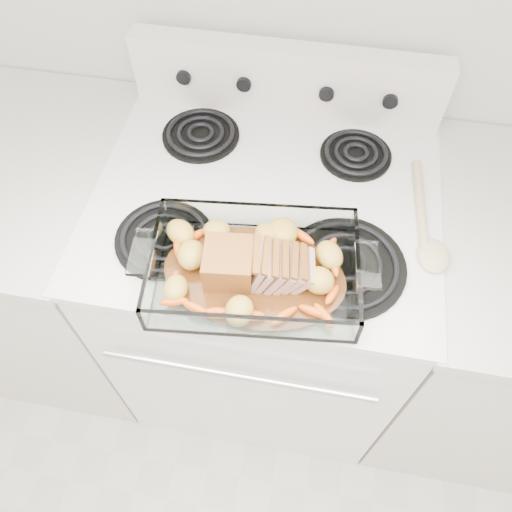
% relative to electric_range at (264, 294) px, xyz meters
% --- Properties ---
extents(electric_range, '(0.78, 0.70, 1.12)m').
position_rel_electric_range_xyz_m(electric_range, '(0.00, 0.00, 0.00)').
color(electric_range, white).
rests_on(electric_range, ground).
extents(counter_left, '(0.58, 0.68, 0.93)m').
position_rel_electric_range_xyz_m(counter_left, '(-0.67, -0.00, -0.02)').
color(counter_left, beige).
rests_on(counter_left, ground).
extents(counter_right, '(0.58, 0.68, 0.93)m').
position_rel_electric_range_xyz_m(counter_right, '(0.66, -0.00, -0.02)').
color(counter_right, beige).
rests_on(counter_right, ground).
extents(baking_dish, '(0.40, 0.26, 0.08)m').
position_rel_electric_range_xyz_m(baking_dish, '(0.01, -0.22, 0.48)').
color(baking_dish, white).
rests_on(baking_dish, electric_range).
extents(pork_roast, '(0.21, 0.09, 0.08)m').
position_rel_electric_range_xyz_m(pork_roast, '(0.00, -0.22, 0.51)').
color(pork_roast, brown).
rests_on(pork_roast, baking_dish).
extents(roast_vegetables, '(0.34, 0.19, 0.04)m').
position_rel_electric_range_xyz_m(roast_vegetables, '(0.01, -0.19, 0.49)').
color(roast_vegetables, orange).
rests_on(roast_vegetables, baking_dish).
extents(wooden_spoon, '(0.08, 0.31, 0.02)m').
position_rel_electric_range_xyz_m(wooden_spoon, '(0.35, -0.05, 0.46)').
color(wooden_spoon, tan).
rests_on(wooden_spoon, electric_range).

